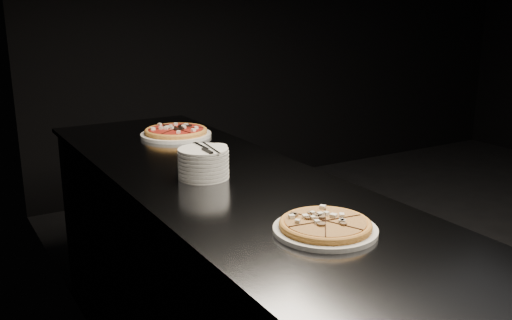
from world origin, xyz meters
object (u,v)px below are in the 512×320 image
pizza_tomato (176,132)px  ramekin (217,154)px  cutlery (207,148)px  plate_stack (203,163)px  pizza_mushroom (325,226)px  counter (223,285)px

pizza_tomato → ramekin: bearing=-95.6°
pizza_tomato → cutlery: (-0.18, -0.71, 0.09)m
plate_stack → pizza_tomato: bearing=75.1°
pizza_mushroom → plate_stack: (-0.07, 0.66, 0.04)m
pizza_mushroom → ramekin: size_ratio=3.45×
pizza_mushroom → cutlery: bearing=95.2°
counter → plate_stack: bearing=166.5°
pizza_mushroom → pizza_tomato: 1.36m
pizza_tomato → counter: bearing=-99.4°
pizza_tomato → cutlery: 0.74m
cutlery → counter: bearing=-0.7°
cutlery → pizza_mushroom: bearing=-83.9°
pizza_mushroom → counter: bearing=89.9°
counter → ramekin: 0.53m
pizza_tomato → plate_stack: bearing=-104.9°
pizza_mushroom → pizza_tomato: bearing=85.0°
cutlery → pizza_tomato: bearing=76.9°
counter → ramekin: (0.06, 0.17, 0.50)m
counter → cutlery: bearing=178.4°
counter → pizza_mushroom: pizza_mushroom is taller
cutlery → ramekin: 0.22m
pizza_mushroom → cutlery: cutlery is taller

